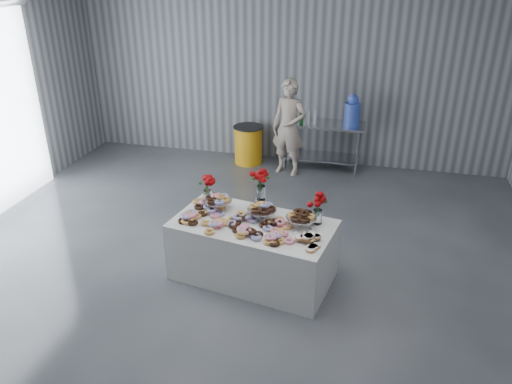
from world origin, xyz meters
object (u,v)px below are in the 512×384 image
at_px(display_table, 253,250).
at_px(water_jug, 352,111).
at_px(trash_barrel, 248,145).
at_px(prep_table, 322,138).
at_px(person, 289,128).

distance_m(display_table, water_jug, 3.82).
xyz_separation_m(display_table, trash_barrel, (-1.01, 3.63, -0.01)).
distance_m(display_table, trash_barrel, 3.77).
relative_size(prep_table, trash_barrel, 2.06).
bearing_deg(person, water_jug, 29.79).
xyz_separation_m(person, trash_barrel, (-0.83, 0.30, -0.50)).
distance_m(display_table, prep_table, 3.66).
xyz_separation_m(display_table, water_jug, (0.88, 3.63, 0.77)).
bearing_deg(person, prep_table, 41.96).
relative_size(water_jug, trash_barrel, 0.76).
relative_size(prep_table, person, 0.87).
distance_m(prep_table, person, 0.69).
bearing_deg(trash_barrel, person, -19.97).
bearing_deg(person, trash_barrel, 174.12).
distance_m(prep_table, water_jug, 0.73).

